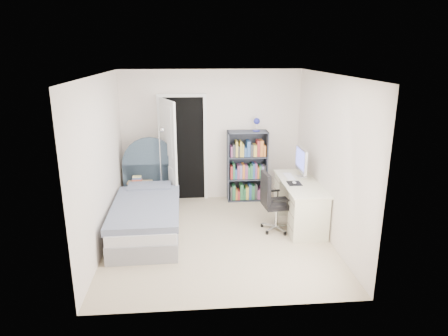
{
  "coord_description": "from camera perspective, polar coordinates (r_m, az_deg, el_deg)",
  "views": [
    {
      "loc": [
        -0.39,
        -5.7,
        2.83
      ],
      "look_at": [
        0.12,
        0.35,
        1.04
      ],
      "focal_mm": 32.0,
      "sensor_mm": 36.0,
      "label": 1
    }
  ],
  "objects": [
    {
      "name": "bookcase",
      "position": [
        7.73,
        3.38,
        -0.13
      ],
      "size": [
        0.76,
        0.33,
        1.62
      ],
      "color": "#373D4C",
      "rests_on": "ground"
    },
    {
      "name": "room_shell",
      "position": [
        5.93,
        -0.87,
        1.02
      ],
      "size": [
        3.5,
        3.7,
        2.6
      ],
      "color": "tan",
      "rests_on": "ground"
    },
    {
      "name": "floor_lamp",
      "position": [
        7.31,
        -8.83,
        -1.25
      ],
      "size": [
        0.22,
        0.22,
        1.54
      ],
      "color": "silver",
      "rests_on": "ground"
    },
    {
      "name": "door",
      "position": [
        7.46,
        -7.19,
        2.42
      ],
      "size": [
        0.92,
        0.78,
        2.06
      ],
      "color": "black",
      "rests_on": "ground"
    },
    {
      "name": "nightstand",
      "position": [
        7.54,
        -11.86,
        -2.5
      ],
      "size": [
        0.44,
        0.44,
        0.64
      ],
      "color": "tan",
      "rests_on": "ground"
    },
    {
      "name": "bed",
      "position": [
        6.64,
        -10.9,
        -6.22
      ],
      "size": [
        1.07,
        2.19,
        1.34
      ],
      "color": "gray",
      "rests_on": "ground"
    },
    {
      "name": "desk",
      "position": [
        6.84,
        10.73,
        -4.62
      ],
      "size": [
        0.6,
        1.51,
        1.24
      ],
      "color": "beige",
      "rests_on": "ground"
    },
    {
      "name": "office_chair",
      "position": [
        6.46,
        6.93,
        -4.42
      ],
      "size": [
        0.52,
        0.53,
        0.98
      ],
      "color": "silver",
      "rests_on": "ground"
    }
  ]
}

